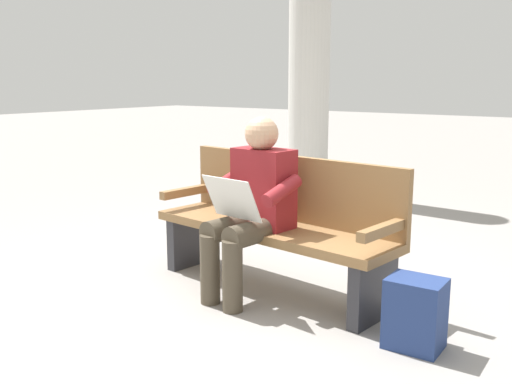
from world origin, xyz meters
name	(u,v)px	position (x,y,z in m)	size (l,w,h in m)	color
ground_plane	(270,289)	(0.00, 0.00, 0.00)	(40.00, 40.00, 0.00)	gray
bench_near	(278,222)	(-0.01, -0.07, 0.46)	(1.84, 0.67, 0.90)	olive
person_seated	(252,203)	(0.04, 0.16, 0.63)	(0.60, 0.60, 1.18)	maroon
backpack	(415,314)	(-1.12, 0.27, 0.19)	(0.30, 0.28, 0.38)	navy
support_pillar	(310,44)	(1.55, -3.05, 1.83)	(0.50, 0.50, 3.65)	beige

